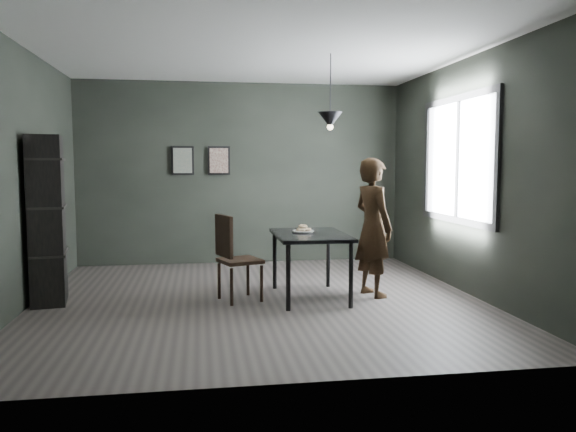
{
  "coord_description": "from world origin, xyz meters",
  "views": [
    {
      "loc": [
        -0.64,
        -6.28,
        1.54
      ],
      "look_at": [
        0.35,
        0.05,
        0.95
      ],
      "focal_mm": 35.0,
      "sensor_mm": 36.0,
      "label": 1
    }
  ],
  "objects": [
    {
      "name": "ceiling",
      "position": [
        0.0,
        0.0,
        2.8
      ],
      "size": [
        5.0,
        5.0,
        0.02
      ],
      "color": "silver",
      "rests_on": "ground"
    },
    {
      "name": "cafe_table",
      "position": [
        0.6,
        0.0,
        0.67
      ],
      "size": [
        0.8,
        1.2,
        0.75
      ],
      "color": "black",
      "rests_on": "ground"
    },
    {
      "name": "framed_print_left",
      "position": [
        -0.9,
        2.47,
        1.6
      ],
      "size": [
        0.34,
        0.04,
        0.44
      ],
      "color": "black",
      "rests_on": "ground"
    },
    {
      "name": "wood_chair",
      "position": [
        -0.29,
        -0.03,
        0.56
      ],
      "size": [
        0.54,
        0.54,
        0.98
      ],
      "rotation": [
        0.0,
        0.0,
        0.35
      ],
      "color": "black",
      "rests_on": "ground"
    },
    {
      "name": "pendant_lamp",
      "position": [
        0.85,
        0.1,
        2.05
      ],
      "size": [
        0.28,
        0.28,
        0.86
      ],
      "color": "black",
      "rests_on": "ground"
    },
    {
      "name": "shelf_unit",
      "position": [
        -2.32,
        0.23,
        0.93
      ],
      "size": [
        0.45,
        0.67,
        1.85
      ],
      "primitive_type": "cube",
      "rotation": [
        0.0,
        0.0,
        0.17
      ],
      "color": "black",
      "rests_on": "ground"
    },
    {
      "name": "back_wall",
      "position": [
        0.0,
        2.5,
        1.4
      ],
      "size": [
        5.0,
        0.1,
        2.8
      ],
      "primitive_type": "cube",
      "color": "black",
      "rests_on": "ground"
    },
    {
      "name": "woman",
      "position": [
        1.35,
        0.0,
        0.81
      ],
      "size": [
        0.56,
        0.68,
        1.62
      ],
      "primitive_type": "imported",
      "rotation": [
        0.0,
        0.0,
        1.9
      ],
      "color": "black",
      "rests_on": "ground"
    },
    {
      "name": "ground",
      "position": [
        0.0,
        0.0,
        0.0
      ],
      "size": [
        5.0,
        5.0,
        0.0
      ],
      "primitive_type": "plane",
      "color": "#35302E",
      "rests_on": "ground"
    },
    {
      "name": "white_plate",
      "position": [
        0.54,
        0.11,
        0.76
      ],
      "size": [
        0.23,
        0.23,
        0.01
      ],
      "primitive_type": "cylinder",
      "color": "silver",
      "rests_on": "cafe_table"
    },
    {
      "name": "framed_print_right",
      "position": [
        -0.35,
        2.47,
        1.6
      ],
      "size": [
        0.34,
        0.04,
        0.44
      ],
      "color": "black",
      "rests_on": "ground"
    },
    {
      "name": "donut_pile",
      "position": [
        0.54,
        0.11,
        0.79
      ],
      "size": [
        0.18,
        0.18,
        0.08
      ],
      "rotation": [
        0.0,
        0.0,
        -0.24
      ],
      "color": "beige",
      "rests_on": "white_plate"
    },
    {
      "name": "window_assembly",
      "position": [
        2.47,
        0.2,
        1.6
      ],
      "size": [
        0.04,
        1.96,
        1.56
      ],
      "color": "white",
      "rests_on": "ground"
    }
  ]
}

